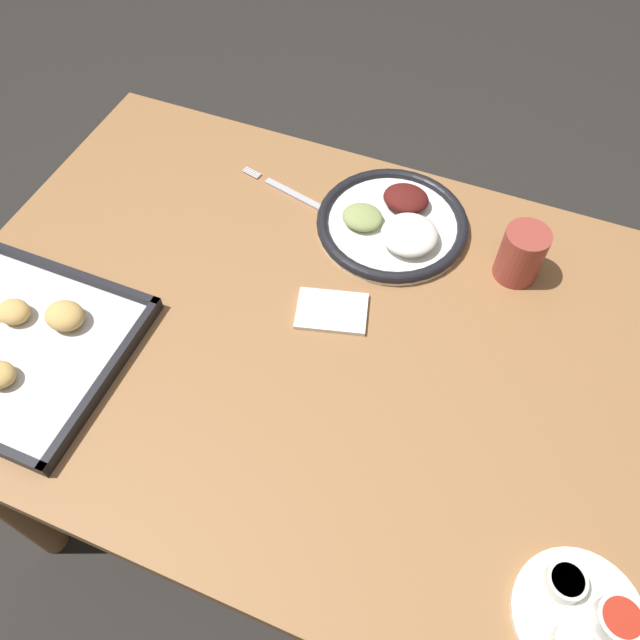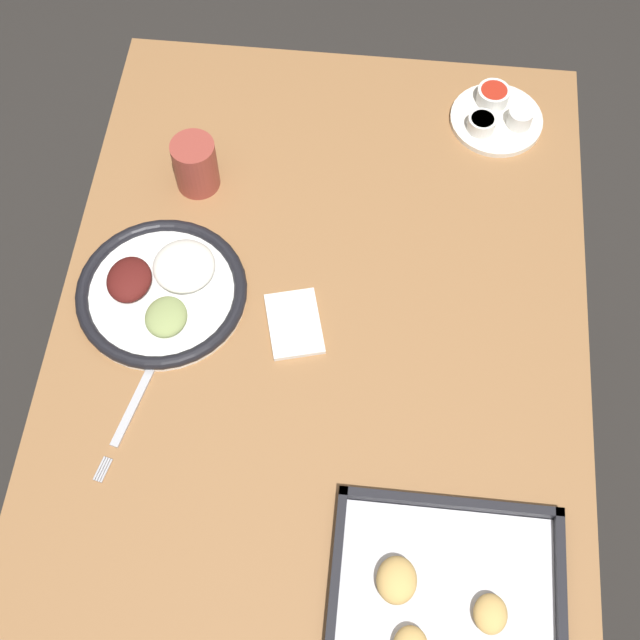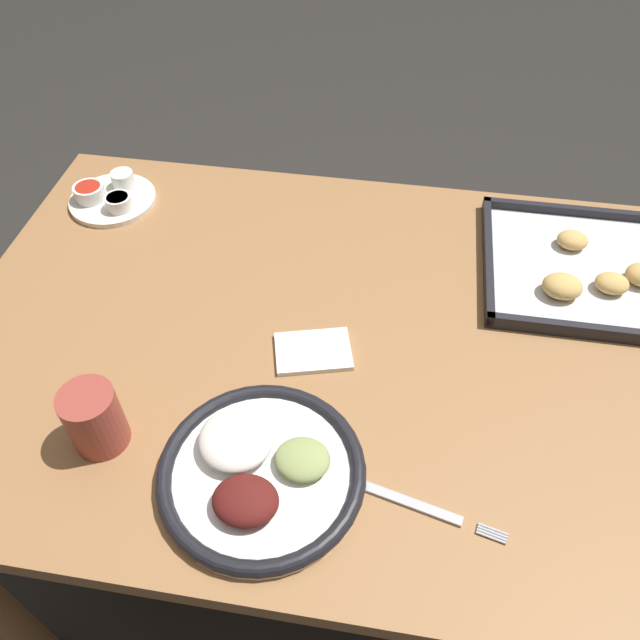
{
  "view_description": "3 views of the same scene",
  "coord_description": "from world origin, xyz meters",
  "views": [
    {
      "loc": [
        -0.21,
        0.48,
        1.51
      ],
      "look_at": [
        -0.01,
        0.0,
        0.75
      ],
      "focal_mm": 35.0,
      "sensor_mm": 36.0,
      "label": 1
    },
    {
      "loc": [
        0.59,
        0.06,
        1.89
      ],
      "look_at": [
        -0.01,
        0.0,
        0.75
      ],
      "focal_mm": 50.0,
      "sensor_mm": 36.0,
      "label": 2
    },
    {
      "loc": [
        0.08,
        -0.6,
        1.42
      ],
      "look_at": [
        -0.01,
        0.0,
        0.75
      ],
      "focal_mm": 35.0,
      "sensor_mm": 36.0,
      "label": 3
    }
  ],
  "objects": [
    {
      "name": "ground_plane",
      "position": [
        0.0,
        0.0,
        0.0
      ],
      "size": [
        8.0,
        8.0,
        0.0
      ],
      "primitive_type": "plane",
      "color": "#282623"
    },
    {
      "name": "drinking_cup",
      "position": [
        -0.26,
        -0.22,
        0.76
      ],
      "size": [
        0.07,
        0.07,
        0.09
      ],
      "color": "#993D33",
      "rests_on": "dining_table"
    },
    {
      "name": "dining_table",
      "position": [
        0.0,
        0.0,
        0.61
      ],
      "size": [
        1.14,
        0.79,
        0.72
      ],
      "color": "olive",
      "rests_on": "ground_plane"
    },
    {
      "name": "napkin",
      "position": [
        -0.02,
        -0.04,
        0.72
      ],
      "size": [
        0.12,
        0.1,
        0.01
      ],
      "color": "white",
      "rests_on": "dining_table"
    },
    {
      "name": "saucer_plate",
      "position": [
        -0.44,
        0.25,
        0.73
      ],
      "size": [
        0.16,
        0.16,
        0.04
      ],
      "color": "white",
      "rests_on": "dining_table"
    },
    {
      "name": "baking_tray",
      "position": [
        0.39,
        0.19,
        0.73
      ],
      "size": [
        0.32,
        0.3,
        0.04
      ],
      "color": "black",
      "rests_on": "dining_table"
    },
    {
      "name": "fork",
      "position": [
        0.13,
        -0.25,
        0.72
      ],
      "size": [
        0.21,
        0.06,
        0.0
      ],
      "rotation": [
        0.0,
        0.0,
        -0.23
      ],
      "color": "#B2B2B7",
      "rests_on": "dining_table"
    },
    {
      "name": "dinner_plate",
      "position": [
        -0.05,
        -0.24,
        0.73
      ],
      "size": [
        0.26,
        0.26,
        0.05
      ],
      "color": "white",
      "rests_on": "dining_table"
    }
  ]
}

